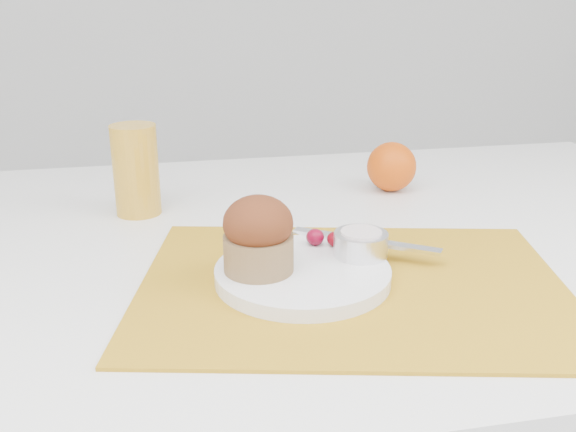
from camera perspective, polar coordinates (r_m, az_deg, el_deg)
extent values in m
cube|color=#C0891A|center=(0.70, 5.74, -6.10)|extent=(0.52, 0.43, 0.00)
cylinder|color=white|center=(0.70, 1.31, -5.16)|extent=(0.21, 0.21, 0.02)
cylinder|color=silver|center=(0.73, 6.49, -2.49)|extent=(0.07, 0.07, 0.03)
cylinder|color=silver|center=(0.72, 6.53, -1.54)|extent=(0.06, 0.06, 0.01)
ellipsoid|color=#510214|center=(0.75, 2.43, -1.88)|extent=(0.02, 0.02, 0.02)
ellipsoid|color=#52020A|center=(0.75, 4.22, -2.05)|extent=(0.02, 0.02, 0.02)
cube|color=silver|center=(0.76, 6.88, -2.20)|extent=(0.16, 0.11, 0.00)
sphere|color=#DF5007|center=(1.02, 9.19, 4.35)|extent=(0.08, 0.08, 0.08)
cylinder|color=gold|center=(0.92, -13.37, 4.00)|extent=(0.08, 0.08, 0.13)
cylinder|color=olive|center=(0.68, -2.63, -3.29)|extent=(0.09, 0.09, 0.04)
ellipsoid|color=#3A170A|center=(0.67, -2.68, -0.63)|extent=(0.07, 0.07, 0.06)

